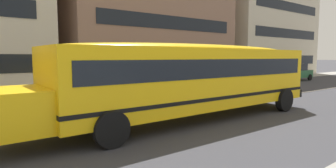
# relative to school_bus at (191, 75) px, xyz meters

# --- Properties ---
(ground_plane) EXTENTS (400.00, 400.00, 0.00)m
(ground_plane) POSITION_rel_school_bus_xyz_m (2.03, 1.37, -1.65)
(ground_plane) COLOR #38383D
(sidewalk_far) EXTENTS (120.00, 3.00, 0.01)m
(sidewalk_far) POSITION_rel_school_bus_xyz_m (2.03, 9.37, -1.65)
(sidewalk_far) COLOR gray
(sidewalk_far) RESTS_ON ground_plane
(lane_centreline) EXTENTS (110.00, 0.16, 0.01)m
(lane_centreline) POSITION_rel_school_bus_xyz_m (2.03, 1.37, -1.65)
(lane_centreline) COLOR silver
(lane_centreline) RESTS_ON ground_plane
(school_bus) EXTENTS (12.48, 3.00, 2.79)m
(school_bus) POSITION_rel_school_bus_xyz_m (0.00, 0.00, 0.00)
(school_bus) COLOR yellow
(school_bus) RESTS_ON ground_plane
(parked_car_beige_by_hydrant) EXTENTS (3.97, 2.01, 1.64)m
(parked_car_beige_by_hydrant) POSITION_rel_school_bus_xyz_m (9.51, 6.84, -0.81)
(parked_car_beige_by_hydrant) COLOR #C1B28E
(parked_car_beige_by_hydrant) RESTS_ON ground_plane
(parked_car_green_near_corner) EXTENTS (3.91, 1.89, 1.64)m
(parked_car_green_near_corner) POSITION_rel_school_bus_xyz_m (19.64, 6.52, -0.81)
(parked_car_green_near_corner) COLOR #236038
(parked_car_green_near_corner) RESTS_ON ground_plane
(apartment_block_far_right) EXTENTS (15.75, 11.06, 19.70)m
(apartment_block_far_right) POSITION_rel_school_bus_xyz_m (25.87, 16.37, 8.20)
(apartment_block_far_right) COLOR beige
(apartment_block_far_right) RESTS_ON ground_plane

